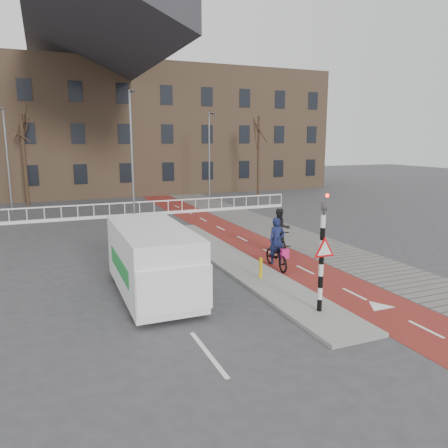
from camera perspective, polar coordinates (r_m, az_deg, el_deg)
name	(u,v)px	position (r m, az deg, el deg)	size (l,w,h in m)	color
ground	(300,291)	(15.41, 9.90, -8.57)	(120.00, 120.00, 0.00)	#38383A
bike_lane	(227,231)	(24.65, 0.42, -0.98)	(2.50, 60.00, 0.01)	maroon
sidewalk	(271,228)	(25.85, 6.15, -0.48)	(3.00, 60.00, 0.01)	slate
curb_island	(234,262)	(18.44, 1.38, -4.93)	(1.80, 16.00, 0.12)	gray
traffic_signal	(322,250)	(12.91, 12.72, -3.30)	(0.80, 0.80, 3.68)	black
bollard	(261,268)	(16.08, 4.82, -5.75)	(0.12, 0.12, 0.75)	yellow
cyclist_near	(277,252)	(17.65, 6.90, -3.59)	(0.88, 2.04, 2.05)	black
cyclist_far	(280,236)	(19.75, 7.35, -1.51)	(1.04, 2.04, 2.09)	black
van	(152,259)	(14.66, -9.35, -4.59)	(2.22, 5.39, 2.31)	white
railing	(94,214)	(29.74, -16.62, 1.22)	(28.00, 0.10, 0.99)	silver
townhouse_row	(94,111)	(44.56, -16.66, 14.02)	(46.00, 10.00, 15.90)	#7F6047
tree_mid	(25,161)	(37.25, -24.59, 7.48)	(0.28, 0.28, 6.95)	black
tree_right	(258,157)	(39.23, 4.53, 8.68)	(0.21, 0.21, 7.11)	black
streetlight_near	(132,161)	(25.88, -11.91, 8.09)	(0.12, 0.12, 7.83)	slate
streetlight_left	(8,161)	(34.72, -26.42, 7.42)	(0.12, 0.12, 7.28)	slate
streetlight_right	(209,158)	(36.64, -1.94, 8.67)	(0.12, 0.12, 7.27)	slate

